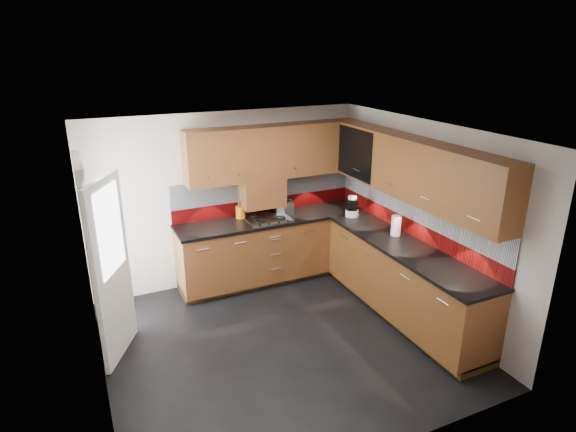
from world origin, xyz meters
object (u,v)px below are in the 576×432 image
gas_hob (267,218)px  utensil_pot (240,211)px  food_processor (352,207)px  toaster (284,207)px

gas_hob → utensil_pot: bearing=146.9°
gas_hob → food_processor: 1.19m
food_processor → gas_hob: bearing=160.8°
toaster → gas_hob: bearing=-158.3°
toaster → food_processor: 0.96m
utensil_pot → toaster: utensil_pot is taller
gas_hob → food_processor: bearing=-19.2°
food_processor → utensil_pot: bearing=157.5°
gas_hob → toaster: size_ratio=2.14×
utensil_pot → food_processor: bearing=-22.5°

